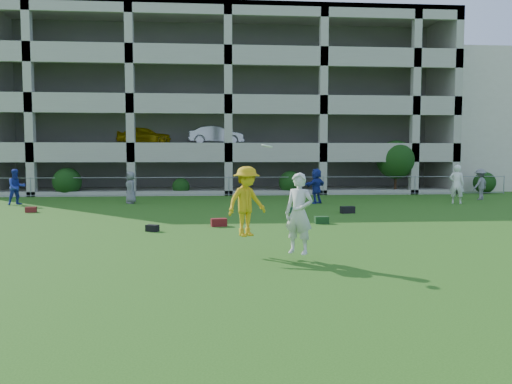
{
  "coord_description": "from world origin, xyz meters",
  "views": [
    {
      "loc": [
        -0.79,
        -12.12,
        2.51
      ],
      "look_at": [
        0.43,
        3.0,
        1.4
      ],
      "focal_mm": 35.0,
      "sensor_mm": 36.0,
      "label": 1
    }
  ],
  "objects": [
    {
      "name": "stucco_building",
      "position": [
        23.0,
        28.0,
        5.0
      ],
      "size": [
        16.0,
        14.0,
        10.0
      ],
      "primitive_type": "cube",
      "color": "beige",
      "rests_on": "ground"
    },
    {
      "name": "ground",
      "position": [
        0.0,
        0.0,
        0.0
      ],
      "size": [
        100.0,
        100.0,
        0.0
      ],
      "primitive_type": "plane",
      "color": "#235114",
      "rests_on": "ground"
    },
    {
      "name": "bag_black_e",
      "position": [
        4.92,
        9.08,
        0.15
      ],
      "size": [
        0.64,
        0.39,
        0.3
      ],
      "primitive_type": "cube",
      "rotation": [
        0.0,
        0.0,
        0.16
      ],
      "color": "black",
      "rests_on": "ground"
    },
    {
      "name": "parking_garage",
      "position": [
        -0.01,
        27.7,
        6.01
      ],
      "size": [
        30.0,
        14.0,
        12.0
      ],
      "color": "#9E998C",
      "rests_on": "ground"
    },
    {
      "name": "bag_red_f",
      "position": [
        -8.97,
        10.54,
        0.12
      ],
      "size": [
        0.49,
        0.35,
        0.24
      ],
      "primitive_type": "cube",
      "rotation": [
        0.0,
        0.0,
        0.15
      ],
      "color": "#5B0F21",
      "rests_on": "ground"
    },
    {
      "name": "bag_green_g",
      "position": [
        2.66,
        9.28,
        0.12
      ],
      "size": [
        0.57,
        0.55,
        0.25
      ],
      "primitive_type": "cube",
      "rotation": [
        0.0,
        0.0,
        -0.71
      ],
      "color": "#14381C",
      "rests_on": "ground"
    },
    {
      "name": "shrub_row",
      "position": [
        4.59,
        19.7,
        1.51
      ],
      "size": [
        34.38,
        2.52,
        3.5
      ],
      "color": "#163D11",
      "rests_on": "ground"
    },
    {
      "name": "bystander_d",
      "position": [
        4.45,
        13.61,
        0.92
      ],
      "size": [
        1.63,
        1.55,
        1.84
      ],
      "primitive_type": "imported",
      "rotation": [
        0.0,
        0.0,
        3.88
      ],
      "color": "navy",
      "rests_on": "ground"
    },
    {
      "name": "bystander_e",
      "position": [
        11.73,
        12.88,
        1.02
      ],
      "size": [
        0.89,
        0.79,
        2.04
      ],
      "primitive_type": "imported",
      "rotation": [
        0.0,
        0.0,
        2.62
      ],
      "color": "white",
      "rests_on": "ground"
    },
    {
      "name": "bystander_f",
      "position": [
        14.18,
        15.01,
        0.88
      ],
      "size": [
        1.31,
        1.14,
        1.76
      ],
      "primitive_type": "imported",
      "rotation": [
        0.0,
        0.0,
        3.67
      ],
      "color": "slate",
      "rests_on": "ground"
    },
    {
      "name": "frisbee_contest",
      "position": [
        0.37,
        0.05,
        1.29
      ],
      "size": [
        2.28,
        1.7,
        2.62
      ],
      "color": "gold",
      "rests_on": "ground"
    },
    {
      "name": "bystander_c",
      "position": [
        -5.24,
        14.35,
        0.84
      ],
      "size": [
        0.82,
        0.97,
        1.68
      ],
      "primitive_type": "imported",
      "rotation": [
        0.0,
        0.0,
        -1.14
      ],
      "color": "slate",
      "rests_on": "ground"
    },
    {
      "name": "bag_red_a",
      "position": [
        -0.7,
        5.51,
        0.14
      ],
      "size": [
        0.59,
        0.38,
        0.28
      ],
      "primitive_type": "cube",
      "rotation": [
        0.0,
        0.0,
        0.16
      ],
      "color": "#55150E",
      "rests_on": "ground"
    },
    {
      "name": "crate_d",
      "position": [
        2.54,
        7.77,
        0.15
      ],
      "size": [
        0.46,
        0.46,
        0.3
      ],
      "primitive_type": "cube",
      "rotation": [
        0.0,
        0.0,
        -0.4
      ],
      "color": "black",
      "rests_on": "ground"
    },
    {
      "name": "bystander_a",
      "position": [
        -10.93,
        14.1,
        0.91
      ],
      "size": [
        1.13,
        1.09,
        1.83
      ],
      "primitive_type": "imported",
      "rotation": [
        0.0,
        0.0,
        0.65
      ],
      "color": "#21339A",
      "rests_on": "ground"
    },
    {
      "name": "bag_green_c",
      "position": [
        3.1,
        5.95,
        0.13
      ],
      "size": [
        0.51,
        0.36,
        0.26
      ],
      "primitive_type": "cube",
      "rotation": [
        0.0,
        0.0,
        0.03
      ],
      "color": "#123217",
      "rests_on": "ground"
    },
    {
      "name": "bag_black_b",
      "position": [
        -2.9,
        4.48,
        0.11
      ],
      "size": [
        0.47,
        0.39,
        0.22
      ],
      "primitive_type": "cube",
      "rotation": [
        0.0,
        0.0,
        -0.4
      ],
      "color": "black",
      "rests_on": "ground"
    },
    {
      "name": "fence",
      "position": [
        0.0,
        19.0,
        0.61
      ],
      "size": [
        36.06,
        0.06,
        1.2
      ],
      "color": "gray",
      "rests_on": "ground"
    }
  ]
}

